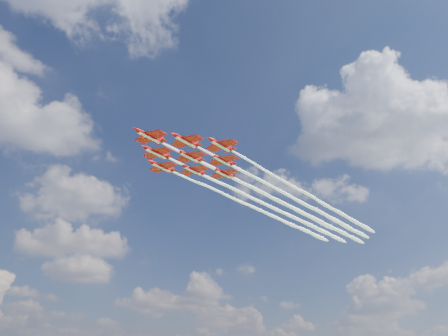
{
  "coord_description": "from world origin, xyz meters",
  "views": [
    {
      "loc": [
        -49.25,
        -114.54,
        16.4
      ],
      "look_at": [
        14.11,
        5.28,
        77.4
      ],
      "focal_mm": 35.0,
      "sensor_mm": 36.0,
      "label": 1
    }
  ],
  "objects": [
    {
      "name": "jet_row3_centre",
      "position": [
        50.81,
        26.69,
        78.79
      ],
      "size": [
        107.32,
        50.12,
        3.07
      ],
      "rotation": [
        0.0,
        0.0,
        0.41
      ],
      "color": "#AE090B"
    },
    {
      "name": "jet_row4_port",
      "position": [
        61.61,
        24.24,
        78.79
      ],
      "size": [
        107.32,
        50.12,
        3.07
      ],
      "rotation": [
        0.0,
        0.0,
        0.41
      ],
      "color": "#AE090B"
    },
    {
      "name": "jet_row4_starb",
      "position": [
        56.35,
        36.28,
        78.79
      ],
      "size": [
        107.32,
        50.12,
        3.07
      ],
      "rotation": [
        0.0,
        0.0,
        0.41
      ],
      "color": "#AE090B"
    },
    {
      "name": "jet_row2_starb",
      "position": [
        40.01,
        29.14,
        78.79
      ],
      "size": [
        107.32,
        50.12,
        3.07
      ],
      "rotation": [
        0.0,
        0.0,
        0.41
      ],
      "color": "#AE090B"
    },
    {
      "name": "jet_row2_port",
      "position": [
        45.27,
        17.1,
        78.79
      ],
      "size": [
        107.32,
        50.12,
        3.07
      ],
      "rotation": [
        0.0,
        0.0,
        0.41
      ],
      "color": "#AE090B"
    },
    {
      "name": "jet_lead",
      "position": [
        34.47,
        19.55,
        78.79
      ],
      "size": [
        107.32,
        50.12,
        3.07
      ],
      "rotation": [
        0.0,
        0.0,
        0.41
      ],
      "color": "#AE090B"
    },
    {
      "name": "jet_row3_starb",
      "position": [
        45.54,
        38.73,
        78.79
      ],
      "size": [
        107.32,
        50.12,
        3.07
      ],
      "rotation": [
        0.0,
        0.0,
        0.41
      ],
      "color": "#AE090B"
    },
    {
      "name": "jet_row3_port",
      "position": [
        56.07,
        14.65,
        78.79
      ],
      "size": [
        107.32,
        50.12,
        3.07
      ],
      "rotation": [
        0.0,
        0.0,
        0.41
      ],
      "color": "#AE090B"
    },
    {
      "name": "jet_tail",
      "position": [
        67.15,
        33.83,
        78.79
      ],
      "size": [
        107.32,
        50.12,
        3.07
      ],
      "rotation": [
        0.0,
        0.0,
        0.41
      ],
      "color": "#AE090B"
    }
  ]
}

